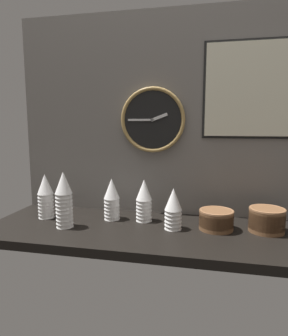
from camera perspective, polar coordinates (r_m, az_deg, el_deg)
ground_plane at (r=141.88cm, az=2.43°, el=-12.17°), size 160.00×56.00×4.00cm
wall_tiled_back at (r=159.09cm, az=4.19°, el=10.06°), size 160.00×3.00×105.00cm
cup_stack_center_left at (r=152.14cm, az=-6.16°, el=-5.88°), size 7.98×7.98×20.90cm
cup_stack_center_right at (r=138.28cm, az=5.59°, el=-7.71°), size 7.98×7.98×19.12cm
cup_stack_center at (r=148.62cm, az=0.00°, el=-6.17°), size 7.98×7.98×20.90cm
cup_stack_far_left at (r=161.71cm, az=-18.24°, el=-5.08°), size 7.98×7.98×22.67cm
cup_stack_left at (r=144.20cm, az=-15.00°, el=-5.83°), size 7.98×7.98×26.22cm
bowl_stack_right at (r=142.41cm, az=13.60°, el=-9.43°), size 15.64×15.64×9.09cm
bowl_stack_far_right at (r=146.23cm, az=22.34°, el=-9.01°), size 15.64×15.64×10.79cm
wall_clock at (r=157.08cm, az=1.65°, el=9.16°), size 33.86×2.70×33.86cm
menu_board at (r=157.25cm, az=19.34°, el=13.93°), size 43.30×1.32×47.09cm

